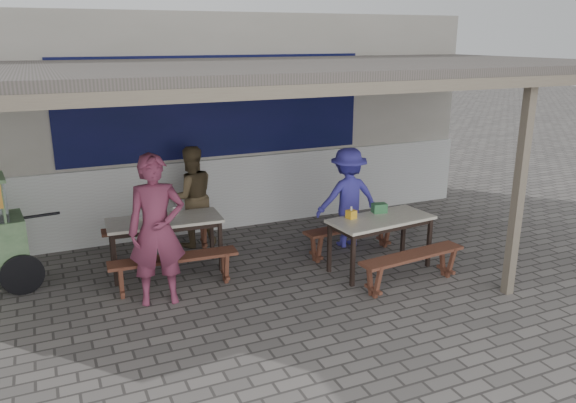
% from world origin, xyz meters
% --- Properties ---
extents(ground, '(60.00, 60.00, 0.00)m').
position_xyz_m(ground, '(0.00, 0.00, 0.00)').
color(ground, '#635D59').
rests_on(ground, ground).
extents(back_wall, '(9.00, 1.28, 3.50)m').
position_xyz_m(back_wall, '(-0.00, 3.58, 1.72)').
color(back_wall, '#B8B1A5').
rests_on(back_wall, ground).
extents(warung_roof, '(9.00, 4.21, 2.81)m').
position_xyz_m(warung_roof, '(0.02, 0.90, 2.71)').
color(warung_roof, '#504744').
rests_on(warung_roof, ground).
extents(table_left, '(1.56, 0.73, 0.75)m').
position_xyz_m(table_left, '(-1.44, 1.56, 0.67)').
color(table_left, silver).
rests_on(table_left, ground).
extents(bench_left_street, '(1.64, 0.37, 0.45)m').
position_xyz_m(bench_left_street, '(-1.48, 0.90, 0.34)').
color(bench_left_street, brown).
rests_on(bench_left_street, ground).
extents(bench_left_wall, '(1.64, 0.37, 0.45)m').
position_xyz_m(bench_left_wall, '(-1.40, 2.21, 0.34)').
color(bench_left_wall, brown).
rests_on(bench_left_wall, ground).
extents(table_right, '(1.50, 0.81, 0.75)m').
position_xyz_m(table_right, '(1.28, 0.41, 0.67)').
color(table_right, silver).
rests_on(table_right, ground).
extents(bench_right_street, '(1.56, 0.44, 0.45)m').
position_xyz_m(bench_right_street, '(1.35, -0.24, 0.34)').
color(bench_right_street, brown).
rests_on(bench_right_street, ground).
extents(bench_right_wall, '(1.56, 0.44, 0.45)m').
position_xyz_m(bench_right_wall, '(1.21, 1.06, 0.34)').
color(bench_right_wall, brown).
rests_on(bench_right_wall, ground).
extents(patron_street_side, '(0.73, 0.54, 1.84)m').
position_xyz_m(patron_street_side, '(-1.71, 0.64, 0.92)').
color(patron_street_side, '#78304A').
rests_on(patron_street_side, ground).
extents(patron_wall_side, '(0.79, 0.63, 1.56)m').
position_xyz_m(patron_wall_side, '(-0.85, 2.40, 0.78)').
color(patron_wall_side, brown).
rests_on(patron_wall_side, ground).
extents(patron_right_table, '(1.04, 0.66, 1.53)m').
position_xyz_m(patron_right_table, '(1.34, 1.43, 0.77)').
color(patron_right_table, '#423CB7').
rests_on(patron_right_table, ground).
extents(tissue_box, '(0.14, 0.14, 0.11)m').
position_xyz_m(tissue_box, '(0.90, 0.56, 0.81)').
color(tissue_box, yellow).
rests_on(tissue_box, table_right).
extents(donation_box, '(0.22, 0.16, 0.13)m').
position_xyz_m(donation_box, '(1.39, 0.63, 0.82)').
color(donation_box, '#347545').
rests_on(donation_box, table_right).
extents(condiment_jar, '(0.09, 0.09, 0.10)m').
position_xyz_m(condiment_jar, '(-1.23, 1.77, 0.80)').
color(condiment_jar, silver).
rests_on(condiment_jar, table_left).
extents(condiment_bowl, '(0.22, 0.22, 0.05)m').
position_xyz_m(condiment_bowl, '(-1.70, 1.72, 0.77)').
color(condiment_bowl, silver).
rests_on(condiment_bowl, table_left).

